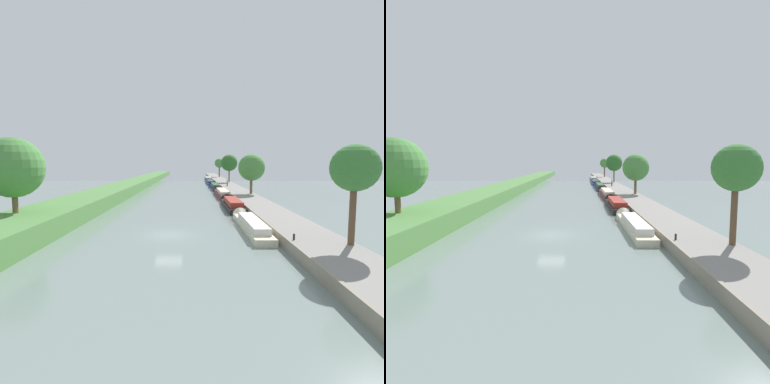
% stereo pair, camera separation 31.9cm
% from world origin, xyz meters
% --- Properties ---
extents(ground_plane, '(160.00, 160.00, 0.00)m').
position_xyz_m(ground_plane, '(0.00, 0.00, 0.00)').
color(ground_plane, slate).
extents(left_grassy_bank, '(6.46, 260.00, 1.96)m').
position_xyz_m(left_grassy_bank, '(-12.69, 0.00, 0.98)').
color(left_grassy_bank, '#518442').
rests_on(left_grassy_bank, ground_plane).
extents(right_towpath, '(4.43, 260.00, 0.89)m').
position_xyz_m(right_towpath, '(11.67, 0.00, 0.44)').
color(right_towpath, gray).
rests_on(right_towpath, ground_plane).
extents(stone_quay, '(0.25, 260.00, 0.94)m').
position_xyz_m(stone_quay, '(9.33, 0.00, 0.47)').
color(stone_quay, gray).
rests_on(stone_quay, ground_plane).
extents(narrowboat_cream, '(1.81, 13.33, 1.75)m').
position_xyz_m(narrowboat_cream, '(7.97, 2.53, 0.49)').
color(narrowboat_cream, beige).
rests_on(narrowboat_cream, ground_plane).
extents(narrowboat_black, '(2.14, 12.79, 2.11)m').
position_xyz_m(narrowboat_black, '(7.96, 16.52, 0.59)').
color(narrowboat_black, black).
rests_on(narrowboat_black, ground_plane).
extents(narrowboat_maroon, '(2.00, 15.51, 1.98)m').
position_xyz_m(narrowboat_maroon, '(8.03, 31.41, 0.60)').
color(narrowboat_maroon, maroon).
rests_on(narrowboat_maroon, ground_plane).
extents(narrowboat_navy, '(1.85, 16.46, 1.95)m').
position_xyz_m(narrowboat_navy, '(7.89, 48.43, 0.56)').
color(narrowboat_navy, '#141E42').
rests_on(narrowboat_navy, ground_plane).
extents(narrowboat_blue, '(2.15, 15.27, 2.04)m').
position_xyz_m(narrowboat_blue, '(7.72, 65.94, 0.47)').
color(narrowboat_blue, '#283D93').
rests_on(narrowboat_blue, ground_plane).
extents(narrowboat_teal, '(2.14, 15.41, 2.06)m').
position_xyz_m(narrowboat_teal, '(7.91, 81.92, 0.56)').
color(narrowboat_teal, '#195B60').
rests_on(narrowboat_teal, ground_plane).
extents(tree_rightbank_near, '(3.25, 3.25, 7.01)m').
position_xyz_m(tree_rightbank_near, '(13.31, -6.54, 6.19)').
color(tree_rightbank_near, brown).
rests_on(tree_rightbank_near, right_towpath).
extents(tree_rightbank_midnear, '(4.82, 4.82, 7.20)m').
position_xyz_m(tree_rightbank_midnear, '(12.95, 27.75, 5.65)').
color(tree_rightbank_midnear, brown).
rests_on(tree_rightbank_midnear, right_towpath).
extents(tree_rightbank_midfar, '(4.70, 4.70, 7.90)m').
position_xyz_m(tree_rightbank_midfar, '(12.78, 59.42, 6.42)').
color(tree_rightbank_midfar, brown).
rests_on(tree_rightbank_midfar, right_towpath).
extents(tree_rightbank_far, '(3.65, 3.65, 7.21)m').
position_xyz_m(tree_rightbank_far, '(12.86, 91.47, 6.21)').
color(tree_rightbank_far, brown).
rests_on(tree_rightbank_far, right_towpath).
extents(tree_leftbank_downstream, '(5.50, 5.50, 6.94)m').
position_xyz_m(tree_leftbank_downstream, '(-14.18, 0.37, 6.14)').
color(tree_leftbank_downstream, brown).
rests_on(tree_leftbank_downstream, left_grassy_bank).
extents(person_walking, '(0.34, 0.34, 1.66)m').
position_xyz_m(person_walking, '(10.64, 45.39, 1.76)').
color(person_walking, '#282D42').
rests_on(person_walking, right_towpath).
extents(mooring_bollard_near, '(0.16, 0.16, 0.45)m').
position_xyz_m(mooring_bollard_near, '(9.76, -5.20, 1.11)').
color(mooring_bollard_near, black).
rests_on(mooring_bollard_near, right_towpath).
extents(mooring_bollard_far, '(0.16, 0.16, 0.45)m').
position_xyz_m(mooring_bollard_far, '(9.76, 88.43, 1.11)').
color(mooring_bollard_far, black).
rests_on(mooring_bollard_far, right_towpath).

